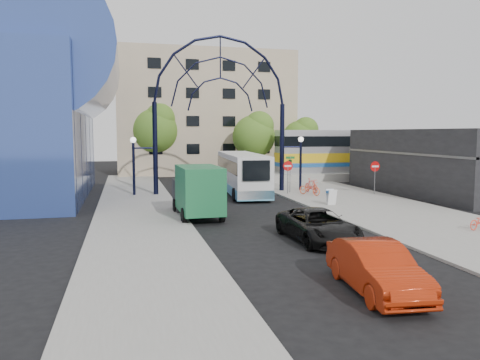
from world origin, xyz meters
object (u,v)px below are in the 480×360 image
object	(u,v)px
tree_north_c	(302,137)
train_car	(393,150)
street_name_sign	(290,167)
sandwich_board	(331,195)
gateway_arch	(220,82)
bike_near_b	(311,186)
city_bus	(242,173)
do_not_enter_sign	(375,170)
tree_north_a	(255,134)
black_suv	(318,225)
tree_north_b	(156,128)
bike_near_a	(310,188)
red_sedan	(376,268)
bike_far_a	(480,221)
green_truck	(197,191)
stop_sign	(288,169)

from	to	relation	value
tree_north_c	train_car	bearing A→B (deg)	-36.96
street_name_sign	sandwich_board	bearing A→B (deg)	-86.54
gateway_arch	bike_near_b	bearing A→B (deg)	-16.93
city_bus	do_not_enter_sign	bearing A→B (deg)	-17.59
tree_north_a	black_suv	distance (m)	29.52
train_car	tree_north_c	distance (m)	9.95
tree_north_b	bike_near_a	size ratio (longest dim) A/B	4.22
red_sedan	bike_far_a	bearing A→B (deg)	40.25
gateway_arch	street_name_sign	xyz separation A→B (m)	(5.20, -1.40, -6.43)
green_truck	red_sedan	distance (m)	14.07
street_name_sign	green_truck	world-z (taller)	street_name_sign
street_name_sign	bike_far_a	world-z (taller)	street_name_sign
stop_sign	black_suv	world-z (taller)	stop_sign
bike_near_a	do_not_enter_sign	bearing A→B (deg)	-38.23
gateway_arch	bike_far_a	xyz separation A→B (m)	(9.23, -16.88, -8.04)
gateway_arch	stop_sign	size ratio (longest dim) A/B	5.46
street_name_sign	green_truck	bearing A→B (deg)	-135.83
tree_north_b	city_bus	distance (m)	17.43
black_suv	bike_near_b	xyz separation A→B (m)	(5.84, 14.81, -0.04)
train_car	bike_far_a	world-z (taller)	train_car
gateway_arch	bike_near_a	bearing A→B (deg)	-28.02
green_truck	sandwich_board	bearing A→B (deg)	9.29
do_not_enter_sign	train_car	distance (m)	15.03
train_car	bike_far_a	distance (m)	27.21
red_sedan	black_suv	bearing A→B (deg)	87.11
green_truck	street_name_sign	bearing A→B (deg)	42.82
gateway_arch	train_car	world-z (taller)	gateway_arch
gateway_arch	black_suv	bearing A→B (deg)	-87.06
sandwich_board	train_car	bearing A→B (deg)	48.05
tree_north_a	city_bus	distance (m)	13.26
do_not_enter_sign	red_sedan	size ratio (longest dim) A/B	0.55
tree_north_b	black_suv	world-z (taller)	tree_north_b
street_name_sign	bike_near_a	bearing A→B (deg)	-64.22
bike_near_b	train_car	bearing A→B (deg)	27.63
stop_sign	street_name_sign	world-z (taller)	street_name_sign
train_car	city_bus	bearing A→B (deg)	-155.92
gateway_arch	train_car	bearing A→B (deg)	21.80
do_not_enter_sign	red_sedan	world-z (taller)	do_not_enter_sign
street_name_sign	city_bus	world-z (taller)	city_bus
stop_sign	city_bus	size ratio (longest dim) A/B	0.22
street_name_sign	tree_north_a	size ratio (longest dim) A/B	0.40
red_sedan	bike_near_b	bearing A→B (deg)	77.71
tree_north_b	red_sedan	world-z (taller)	tree_north_b
green_truck	red_sedan	bearing A→B (deg)	-77.88
tree_north_a	bike_near_a	size ratio (longest dim) A/B	3.69
stop_sign	bike_near_b	bearing A→B (deg)	-1.20
do_not_enter_sign	tree_north_b	bearing A→B (deg)	126.74
bike_near_a	bike_far_a	xyz separation A→B (m)	(3.14, -13.64, -0.10)
sandwich_board	tree_north_c	bearing A→B (deg)	73.45
street_name_sign	tree_north_b	bearing A→B (deg)	117.65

